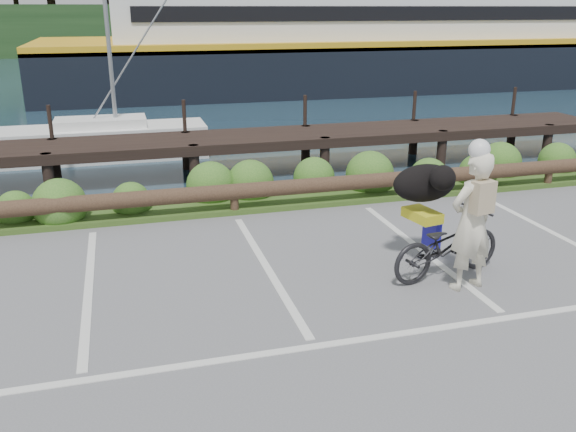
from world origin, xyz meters
name	(u,v)px	position (x,y,z in m)	size (l,w,h in m)	color
ground	(305,330)	(0.00, 0.00, 0.00)	(72.00, 72.00, 0.00)	#5E5E61
harbor_backdrop	(132,37)	(0.38, 78.52, 0.00)	(170.00, 160.00, 30.00)	#192D3C
vegetation_strip	(228,201)	(0.00, 5.30, 0.05)	(34.00, 1.60, 0.10)	#3D5B21
log_rail	(235,214)	(0.00, 4.60, 0.00)	(32.00, 0.30, 0.60)	#443021
bicycle	(447,245)	(2.46, 0.98, 0.49)	(0.65, 1.87, 0.98)	black
cyclist	(472,222)	(2.55, 0.56, 0.99)	(0.72, 0.47, 1.97)	beige
dog	(425,183)	(2.34, 1.57, 1.27)	(1.00, 0.49, 0.58)	black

